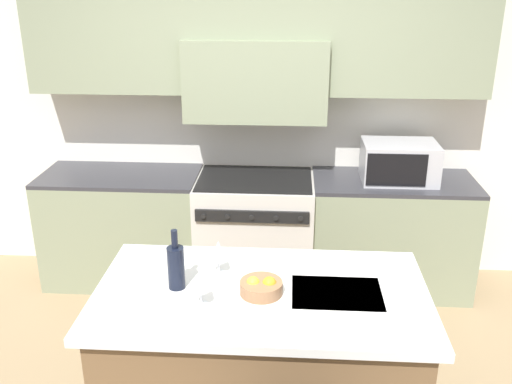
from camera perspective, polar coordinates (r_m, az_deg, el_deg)
back_cabinetry at (r=4.49m, az=0.12°, el=10.75°), size 10.00×0.46×2.70m
back_counter at (r=4.59m, az=-0.09°, el=-3.88°), size 3.38×0.62×0.91m
range_stove at (r=4.57m, az=-0.11°, el=-4.00°), size 0.91×0.70×0.91m
microwave at (r=4.44m, az=14.12°, el=2.94°), size 0.55×0.39×0.30m
kitchen_island at (r=3.12m, az=0.53°, el=-17.08°), size 1.65×0.92×0.93m
wine_bottle at (r=2.85m, az=-8.00°, el=-7.35°), size 0.08×0.08×0.31m
wine_glass_near at (r=2.69m, az=-5.56°, el=-8.91°), size 0.08×0.08×0.19m
wine_glass_far at (r=2.95m, az=-3.77°, el=-5.95°), size 0.08×0.08×0.19m
fruit_bowl at (r=2.81m, az=0.54°, el=-9.46°), size 0.21×0.21×0.09m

